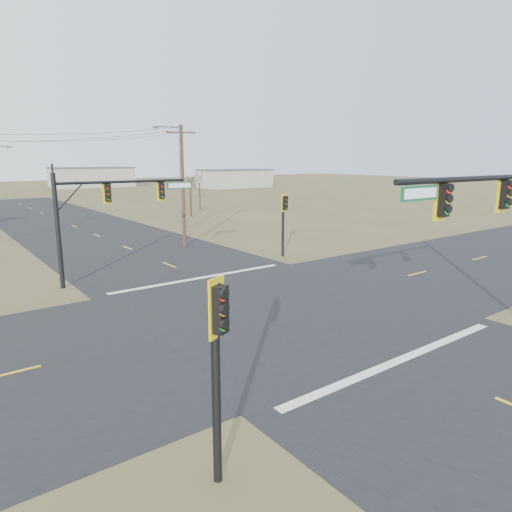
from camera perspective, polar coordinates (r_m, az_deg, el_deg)
The scene contains 15 objects.
ground at distance 23.18m, azimuth 2.46°, elevation -6.59°, with size 320.00×320.00×0.00m, color brown.
road_ew at distance 23.18m, azimuth 2.46°, elevation -6.57°, with size 160.00×14.00×0.02m, color black.
road_ns at distance 23.17m, azimuth 2.46°, elevation -6.56°, with size 14.00×160.00×0.02m, color black.
stop_bar_near at distance 18.38m, azimuth 17.71°, elevation -12.20°, with size 12.00×0.40×0.01m, color silver.
stop_bar_far at distance 29.13m, azimuth -6.88°, elevation -2.71°, with size 12.00×0.40×0.01m, color silver.
mast_arm_near at distance 19.59m, azimuth 28.89°, elevation 4.53°, with size 10.64×0.46×7.35m.
mast_arm_far at distance 29.06m, azimuth -17.80°, elevation 6.36°, with size 8.83×0.41×6.65m.
pedestal_signal_ne at distance 34.86m, azimuth 3.55°, elevation 5.54°, with size 0.63×0.55×4.86m.
pedestal_signal_sw at distance 10.09m, azimuth -4.76°, elevation -10.50°, with size 0.67×0.60×4.96m.
utility_pole_near at distance 39.09m, azimuth -9.14°, elevation 8.71°, with size 2.42×0.79×10.13m.
streetlight_a at distance 48.29m, azimuth -9.65°, elevation 10.24°, with size 3.00×0.35×10.75m.
bare_tree_c at distance 60.91m, azimuth -8.24°, elevation 9.29°, with size 2.71×2.71×5.91m.
bare_tree_d at distance 68.97m, azimuth -7.09°, elevation 9.72°, with size 2.74×2.74×5.90m.
warehouse_mid at distance 132.93m, azimuth -19.85°, elevation 9.19°, with size 20.00×12.00×5.00m, color #A9A396.
warehouse_right at distance 123.21m, azimuth -2.63°, elevation 9.60°, with size 18.00×10.00×4.50m, color #A9A396.
Camera 1 is at (-13.89, -17.03, 7.39)m, focal length 32.00 mm.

